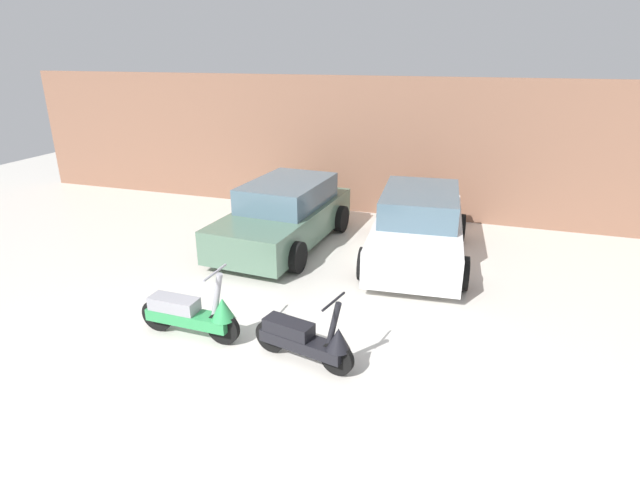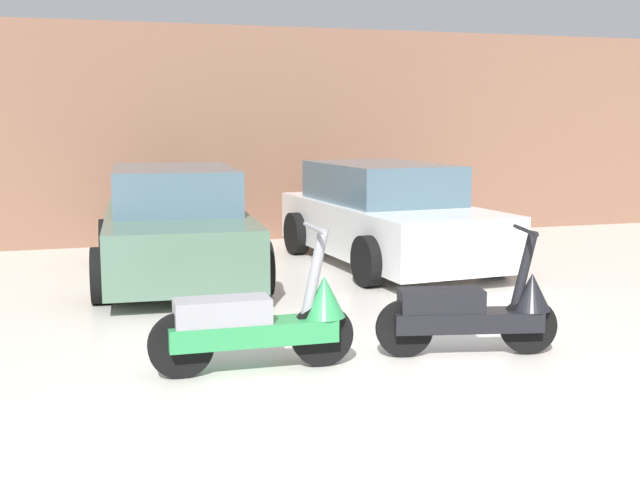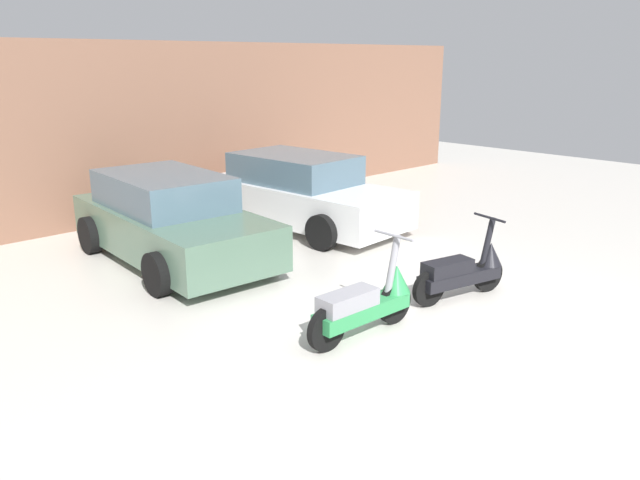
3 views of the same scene
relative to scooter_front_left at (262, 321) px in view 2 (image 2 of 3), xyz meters
The scene contains 6 objects.
ground_plane 1.52m from the scooter_front_left, 57.39° to the right, with size 28.00×28.00×0.00m, color silver.
wall_back 6.96m from the scooter_front_left, 83.37° to the left, with size 19.60×0.12×3.41m, color #845B47.
scooter_front_left is the anchor object (origin of this frame).
scooter_front_right 1.80m from the scooter_front_left, ahead, with size 1.51×0.65×1.07m.
car_rear_left 4.02m from the scooter_front_left, 92.46° to the left, with size 2.15×4.11×1.36m.
car_rear_center 4.92m from the scooter_front_left, 56.92° to the left, with size 2.18×4.13×1.36m.
Camera 2 is at (-2.14, -4.71, 1.96)m, focal length 45.00 mm.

